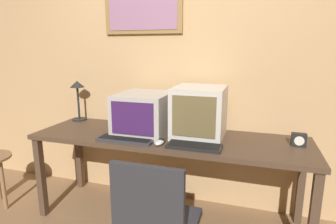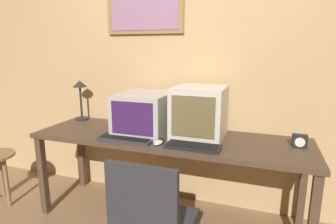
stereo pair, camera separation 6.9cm
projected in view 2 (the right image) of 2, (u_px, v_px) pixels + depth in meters
wall_back at (183, 63)px, 2.51m from camera, size 8.00×0.08×2.60m
desk at (168, 145)px, 2.28m from camera, size 2.21×0.65×0.74m
monitor_left at (145, 113)px, 2.34m from camera, size 0.42×0.48×0.33m
monitor_right at (200, 112)px, 2.22m from camera, size 0.40×0.43×0.40m
keyboard_main at (125, 139)px, 2.15m from camera, size 0.44×0.14×0.03m
keyboard_side at (193, 146)px, 1.99m from camera, size 0.39×0.16×0.03m
mouse_near_keyboard at (159, 142)px, 2.07m from camera, size 0.06×0.12×0.03m
mouse_far_corner at (159, 141)px, 2.09m from camera, size 0.06×0.11×0.03m
desk_clock at (300, 141)px, 2.00m from camera, size 0.10×0.06×0.09m
desk_lamp at (80, 92)px, 2.74m from camera, size 0.14×0.14×0.39m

